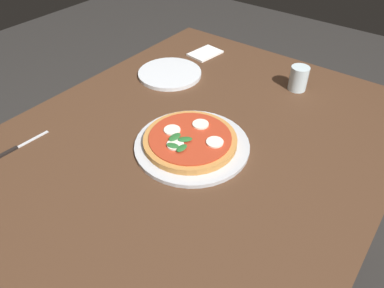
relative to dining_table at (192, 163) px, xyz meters
name	(u,v)px	position (x,y,z in m)	size (l,w,h in m)	color
ground_plane	(192,271)	(0.00, 0.00, -0.62)	(6.00, 6.00, 0.00)	#2D2B28
dining_table	(192,163)	(0.00, 0.00, 0.00)	(1.34, 1.05, 0.71)	#4C301E
serving_tray	(192,145)	(-0.02, -0.02, 0.09)	(0.33, 0.33, 0.01)	silver
pizza	(190,140)	(-0.02, -0.01, 0.11)	(0.27, 0.27, 0.03)	#C6843F
plate_white	(170,74)	(0.26, 0.30, 0.09)	(0.24, 0.24, 0.01)	white
napkin	(205,53)	(0.49, 0.30, 0.09)	(0.13, 0.09, 0.01)	white
knife	(16,148)	(-0.33, 0.38, 0.09)	(0.16, 0.02, 0.01)	black
glass_cup	(299,78)	(0.46, -0.12, 0.13)	(0.06, 0.06, 0.09)	silver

